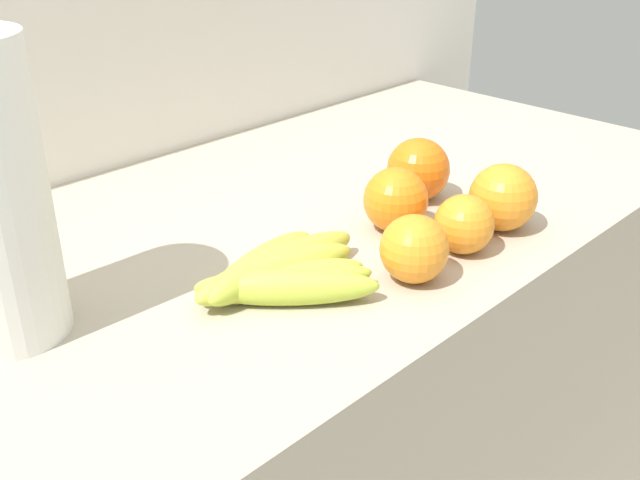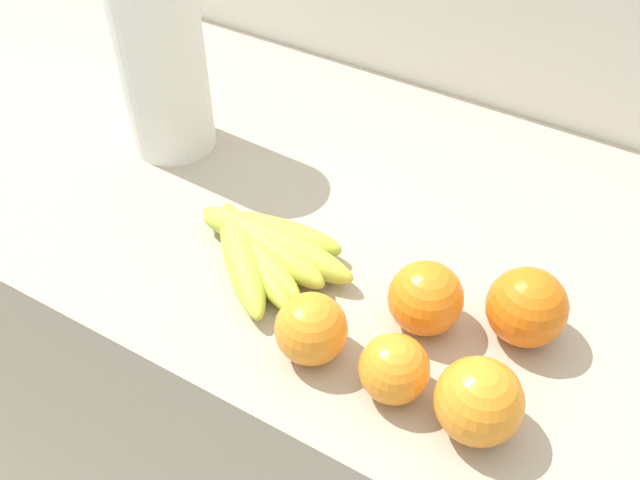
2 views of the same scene
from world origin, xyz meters
name	(u,v)px [view 1 (image 1 of 2)]	position (x,y,z in m)	size (l,w,h in m)	color
wall_back	(90,334)	(0.00, 0.33, 0.65)	(1.95, 0.06, 1.30)	silver
banana_bunch	(278,275)	(-0.01, -0.13, 0.94)	(0.21, 0.16, 0.04)	#B6CC3F
orange_right	(396,200)	(0.19, -0.12, 0.96)	(0.08, 0.08, 0.08)	orange
orange_center	(503,197)	(0.29, -0.21, 0.97)	(0.08, 0.08, 0.08)	orange
orange_front	(418,169)	(0.29, -0.08, 0.97)	(0.08, 0.08, 0.08)	orange
orange_back_right	(414,249)	(0.11, -0.21, 0.96)	(0.07, 0.07, 0.07)	orange
orange_back_left	(464,224)	(0.20, -0.21, 0.96)	(0.07, 0.07, 0.07)	orange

